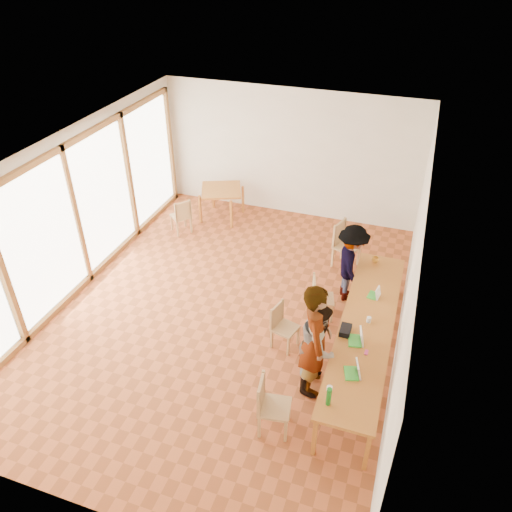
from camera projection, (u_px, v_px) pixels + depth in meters
The scene contains 25 objects.
ground at pixel (228, 311), 9.12m from camera, with size 8.00×8.00×0.00m, color #AD542A.
wall_back at pixel (290, 154), 11.44m from camera, with size 6.00×0.10×3.00m, color silver.
wall_front at pixel (81, 436), 5.15m from camera, with size 6.00×0.10×3.00m, color silver.
wall_right at pixel (411, 276), 7.48m from camera, with size 0.10×8.00×3.00m, color silver.
window_wall at pixel (75, 213), 9.09m from camera, with size 0.10×8.00×3.00m, color white.
ceiling at pixel (222, 155), 7.44m from camera, with size 6.00×8.00×0.04m, color white.
communal_table at pixel (366, 327), 7.71m from camera, with size 0.80×4.00×0.75m.
side_table at pixel (221, 192), 11.65m from camera, with size 0.90×0.90×0.75m.
chair_near at pixel (268, 400), 6.71m from camera, with size 0.48×0.48×0.48m.
chair_mid at pixel (281, 321), 8.14m from camera, with size 0.46×0.46×0.43m.
chair_far at pixel (318, 294), 8.73m from camera, with size 0.47×0.47×0.44m.
chair_empty at pixel (343, 239), 10.05m from camera, with size 0.57×0.57×0.52m.
chair_spare at pixel (182, 213), 11.12m from camera, with size 0.55×0.55×0.44m.
person_near at pixel (315, 340), 7.14m from camera, with size 0.68×0.45×1.88m, color gray.
person_mid at pixel (319, 346), 7.28m from camera, with size 0.74×0.58×1.53m, color gray.
person_far at pixel (351, 264), 9.04m from camera, with size 0.99×0.57×1.53m, color gray.
laptop_near at pixel (355, 371), 6.81m from camera, with size 0.28×0.30×0.21m.
laptop_mid at pixel (358, 339), 7.34m from camera, with size 0.27×0.30×0.22m.
laptop_far at pixel (375, 294), 8.24m from camera, with size 0.22×0.24×0.18m.
yellow_mug at pixel (375, 260), 9.09m from camera, with size 0.12×0.12×0.09m, color #F9A934.
green_bottle at pixel (329, 397), 6.34m from camera, with size 0.07×0.07×0.28m, color #14621B.
clear_glass at pixel (369, 320), 7.72m from camera, with size 0.07×0.07×0.09m, color silver.
condiment_cup at pixel (330, 388), 6.59m from camera, with size 0.08×0.08×0.06m, color white.
pink_phone at pixel (366, 352), 7.18m from camera, with size 0.05×0.10×0.01m, color #C03276.
black_pouch at pixel (345, 330), 7.52m from camera, with size 0.16×0.26×0.09m, color black.
Camera 1 is at (2.76, -6.48, 5.91)m, focal length 35.00 mm.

